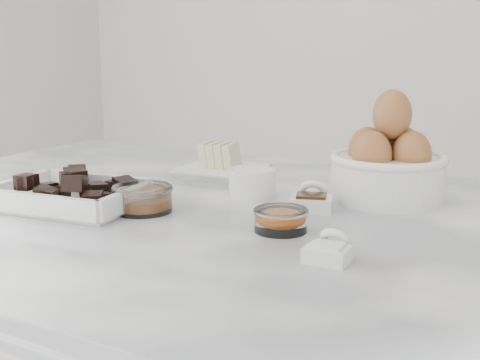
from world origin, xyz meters
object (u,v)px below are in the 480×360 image
Objects in this scene: sugar_ramekin at (252,181)px; zest_bowl at (281,219)px; butter_plate at (221,164)px; vanilla_spoon at (312,200)px; salt_spoon at (329,250)px; chocolate_dish at (71,191)px; egg_bowl at (388,165)px; honey_bowl at (143,198)px.

zest_bowl is (0.12, -0.14, -0.01)m from sugar_ramekin.
butter_plate reaches higher than zest_bowl.
vanilla_spoon is 1.36× the size of salt_spoon.
sugar_ramekin is (0.20, 0.18, 0.00)m from chocolate_dish.
egg_bowl reaches higher than chocolate_dish.
butter_plate is at bearing 134.03° from zest_bowl.
chocolate_dish is at bearing -152.95° from vanilla_spoon.
egg_bowl is at bearing -5.68° from butter_plate.
egg_bowl is 0.14m from vanilla_spoon.
butter_plate is 0.84× the size of egg_bowl.
honey_bowl is 1.24× the size of zest_bowl.
zest_bowl is 0.12m from salt_spoon.
sugar_ramekin is at bearing 135.11° from salt_spoon.
chocolate_dish is 0.31m from butter_plate.
honey_bowl is at bearing 168.59° from salt_spoon.
vanilla_spoon reaches higher than honey_bowl.
honey_bowl is 1.06× the size of vanilla_spoon.
sugar_ramekin is 0.31m from salt_spoon.
egg_bowl is (0.31, -0.03, 0.03)m from butter_plate.
egg_bowl is 2.11× the size of vanilla_spoon.
honey_bowl is (0.04, -0.27, -0.00)m from butter_plate.
butter_plate is 0.36m from zest_bowl.
vanilla_spoon is (-0.07, -0.11, -0.04)m from egg_bowl.
chocolate_dish is 2.73× the size of vanilla_spoon.
sugar_ramekin is at bearing -155.87° from egg_bowl.
honey_bowl is at bearing -119.95° from sugar_ramekin.
vanilla_spoon is at bearing -123.34° from egg_bowl.
butter_plate reaches higher than honey_bowl.
salt_spoon is at bearing -4.44° from chocolate_dish.
butter_plate reaches higher than salt_spoon.
sugar_ramekin reaches higher than salt_spoon.
egg_bowl is 0.36m from honey_bowl.
zest_bowl is 1.17× the size of salt_spoon.
salt_spoon is (0.11, -0.19, -0.00)m from vanilla_spoon.
butter_plate is at bearing 136.24° from salt_spoon.
egg_bowl is (0.18, 0.08, 0.03)m from sugar_ramekin.
butter_plate is 0.17m from sugar_ramekin.
chocolate_dish is 0.11m from honey_bowl.
sugar_ramekin is 0.18m from honey_bowl.
chocolate_dish is 3.10× the size of sugar_ramekin.
zest_bowl is at bearing -85.17° from vanilla_spoon.
chocolate_dish is at bearing 175.56° from salt_spoon.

